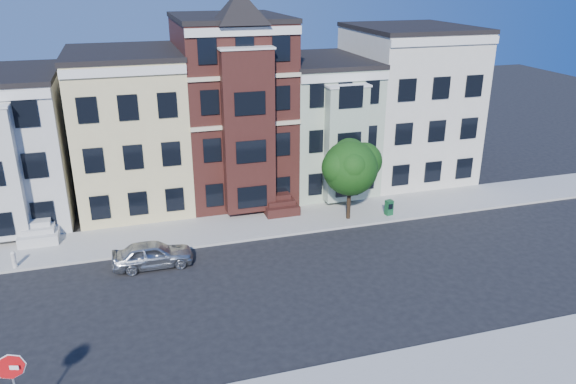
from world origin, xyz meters
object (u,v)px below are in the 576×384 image
object	(u,v)px
fire_hydrant	(14,261)
parked_car	(153,254)
street_tree	(350,171)
newspaper_box	(389,208)

from	to	relation	value
fire_hydrant	parked_car	bearing A→B (deg)	-13.78
street_tree	fire_hydrant	distance (m)	19.77
parked_car	street_tree	bearing A→B (deg)	-77.52
street_tree	fire_hydrant	bearing A→B (deg)	-177.58
street_tree	fire_hydrant	xyz separation A→B (m)	(-19.55, -0.83, -2.80)
newspaper_box	fire_hydrant	size ratio (longest dim) A/B	1.33
parked_car	newspaper_box	xyz separation A→B (m)	(15.18, 2.35, -0.08)
parked_car	fire_hydrant	bearing A→B (deg)	76.99
street_tree	newspaper_box	distance (m)	3.85
newspaper_box	fire_hydrant	bearing A→B (deg)	173.57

